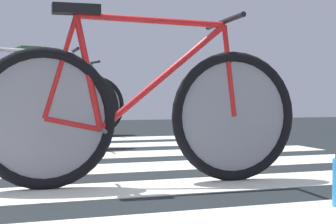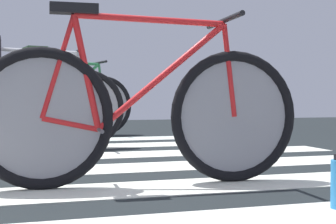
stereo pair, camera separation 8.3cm
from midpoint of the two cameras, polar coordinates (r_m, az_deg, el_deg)
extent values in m
cube|color=black|center=(3.09, -16.59, -7.23)|extent=(18.00, 14.00, 0.02)
cube|color=silver|center=(2.53, -14.78, -8.92)|extent=(5.20, 0.44, 0.00)
cube|color=silver|center=(3.28, -17.09, -6.52)|extent=(5.20, 0.44, 0.00)
cube|color=silver|center=(4.02, -17.43, -5.02)|extent=(5.20, 0.44, 0.00)
cube|color=silver|center=(5.52, -18.43, -3.21)|extent=(5.20, 0.44, 0.00)
torus|color=black|center=(2.62, -14.54, -0.72)|extent=(0.72, 0.09, 0.72)
torus|color=black|center=(2.83, 6.62, -0.50)|extent=(0.72, 0.09, 0.72)
cylinder|color=gray|center=(2.62, -14.54, -0.72)|extent=(0.61, 0.04, 0.61)
cylinder|color=gray|center=(2.83, 6.62, -0.50)|extent=(0.61, 0.04, 0.61)
cylinder|color=red|center=(2.71, -2.52, 10.22)|extent=(0.80, 0.07, 0.05)
cylinder|color=red|center=(2.70, -1.27, 4.08)|extent=(0.70, 0.07, 0.59)
cylinder|color=red|center=(2.63, -9.76, 4.34)|extent=(0.15, 0.04, 0.59)
cylinder|color=red|center=(2.62, -11.47, -1.35)|extent=(0.29, 0.04, 0.09)
cylinder|color=red|center=(2.62, -12.82, 4.98)|extent=(0.19, 0.03, 0.53)
cylinder|color=red|center=(2.82, 6.07, 4.58)|extent=(0.09, 0.03, 0.50)
cube|color=black|center=(2.66, -11.11, 11.24)|extent=(0.24, 0.10, 0.05)
cylinder|color=black|center=(2.83, 5.52, 10.06)|extent=(0.05, 0.52, 0.03)
cylinder|color=#4C4C51|center=(2.64, -8.44, -1.97)|extent=(0.04, 0.34, 0.02)
torus|color=black|center=(4.68, -10.27, 0.34)|extent=(0.72, 0.06, 0.72)
cylinder|color=gray|center=(4.68, -10.27, 0.34)|extent=(0.61, 0.01, 0.61)
cylinder|color=#B3B4BC|center=(4.64, -15.96, 6.59)|extent=(0.80, 0.04, 0.05)
cylinder|color=#B3B4BC|center=(4.63, -15.19, 3.02)|extent=(0.70, 0.04, 0.59)
cylinder|color=#B3B4BC|center=(4.67, -10.65, 3.40)|extent=(0.09, 0.03, 0.50)
cylinder|color=black|center=(4.68, -11.03, 6.71)|extent=(0.03, 0.52, 0.03)
torus|color=black|center=(5.97, -17.60, 0.57)|extent=(0.71, 0.18, 0.72)
torus|color=black|center=(6.24, -8.36, 0.68)|extent=(0.71, 0.18, 0.72)
cylinder|color=gray|center=(5.97, -17.60, 0.57)|extent=(0.60, 0.11, 0.61)
cylinder|color=gray|center=(6.24, -8.36, 0.68)|extent=(0.60, 0.11, 0.61)
cylinder|color=#2F7D47|center=(6.11, -12.45, 5.42)|extent=(0.79, 0.17, 0.05)
cylinder|color=#2F7D47|center=(6.11, -11.89, 2.70)|extent=(0.70, 0.15, 0.59)
cylinder|color=#2F7D47|center=(6.01, -15.56, 2.79)|extent=(0.16, 0.06, 0.59)
cylinder|color=#2F7D47|center=(5.99, -16.28, 0.30)|extent=(0.29, 0.08, 0.09)
cylinder|color=#2F7D47|center=(5.98, -16.87, 3.07)|extent=(0.19, 0.06, 0.53)
cylinder|color=#2F7D47|center=(6.23, -8.63, 2.98)|extent=(0.09, 0.04, 0.50)
cube|color=black|center=(6.01, -16.14, 5.84)|extent=(0.25, 0.13, 0.05)
cylinder|color=black|center=(6.23, -8.90, 5.46)|extent=(0.12, 0.52, 0.03)
cylinder|color=#4C4C51|center=(6.03, -14.98, 0.03)|extent=(0.08, 0.34, 0.02)
cylinder|color=tan|center=(6.14, -16.11, 2.11)|extent=(0.11, 0.11, 0.94)
cylinder|color=tan|center=(5.87, -15.53, 2.14)|extent=(0.11, 0.11, 0.94)
cube|color=#2F4C31|center=(6.02, -15.86, 5.64)|extent=(0.29, 0.44, 0.28)
cube|color=navy|center=(6.17, -15.44, -2.38)|extent=(0.27, 0.14, 0.07)
cube|color=navy|center=(5.90, -14.83, -2.56)|extent=(0.27, 0.14, 0.07)
camera|label=1|loc=(0.04, -108.43, -0.53)|focal=54.58mm
camera|label=2|loc=(0.04, 71.57, 0.53)|focal=54.58mm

